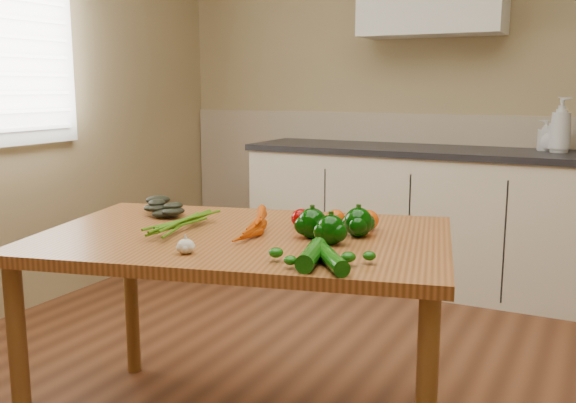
# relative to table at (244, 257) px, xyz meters

# --- Properties ---
(room) EXTENTS (4.04, 5.04, 2.64)m
(room) POSITION_rel_table_xyz_m (0.16, 0.10, 0.56)
(room) COLOR brown
(room) RESTS_ON ground
(counter_run) EXTENTS (2.84, 0.64, 1.14)m
(counter_run) POSITION_rel_table_xyz_m (0.37, 2.12, -0.23)
(counter_run) COLOR beige
(counter_run) RESTS_ON ground
(window_blinds) EXTENTS (0.08, 0.98, 1.18)m
(window_blinds) POSITION_rel_table_xyz_m (-1.80, 0.53, 0.87)
(window_blinds) COLOR silver
(window_blinds) RESTS_ON room
(table) EXTENTS (1.62, 1.24, 0.77)m
(table) POSITION_rel_table_xyz_m (0.00, 0.00, 0.00)
(table) COLOR #A45F2F
(table) RESTS_ON ground
(soap_bottle_a) EXTENTS (0.17, 0.17, 0.32)m
(soap_bottle_a) POSITION_rel_table_xyz_m (0.87, 2.17, 0.38)
(soap_bottle_a) COLOR silver
(soap_bottle_a) RESTS_ON counter_run
(soap_bottle_b) EXTENTS (0.10, 0.10, 0.19)m
(soap_bottle_b) POSITION_rel_table_xyz_m (0.78, 2.26, 0.31)
(soap_bottle_b) COLOR silver
(soap_bottle_b) RESTS_ON counter_run
(soap_bottle_c) EXTENTS (0.18, 0.18, 0.17)m
(soap_bottle_c) POSITION_rel_table_xyz_m (0.81, 2.25, 0.30)
(soap_bottle_c) COLOR silver
(soap_bottle_c) RESTS_ON counter_run
(carrot_bunch) EXTENTS (0.31, 0.26, 0.07)m
(carrot_bunch) POSITION_rel_table_xyz_m (-0.04, -0.01, 0.12)
(carrot_bunch) COLOR #C44604
(carrot_bunch) RESTS_ON table
(leafy_greens) EXTENTS (0.21, 0.18, 0.10)m
(leafy_greens) POSITION_rel_table_xyz_m (-0.45, 0.13, 0.14)
(leafy_greens) COLOR black
(leafy_greens) RESTS_ON table
(garlic_bulb) EXTENTS (0.06, 0.06, 0.05)m
(garlic_bulb) POSITION_rel_table_xyz_m (-0.02, -0.32, 0.11)
(garlic_bulb) COLOR silver
(garlic_bulb) RESTS_ON table
(pepper_a) EXTENTS (0.10, 0.10, 0.10)m
(pepper_a) POSITION_rel_table_xyz_m (0.24, 0.05, 0.14)
(pepper_a) COLOR #033002
(pepper_a) RESTS_ON table
(pepper_b) EXTENTS (0.10, 0.10, 0.10)m
(pepper_b) POSITION_rel_table_xyz_m (0.38, 0.14, 0.14)
(pepper_b) COLOR #033002
(pepper_b) RESTS_ON table
(pepper_c) EXTENTS (0.10, 0.10, 0.10)m
(pepper_c) POSITION_rel_table_xyz_m (0.34, 0.00, 0.13)
(pepper_c) COLOR #033002
(pepper_c) RESTS_ON table
(tomato_a) EXTENTS (0.08, 0.08, 0.07)m
(tomato_a) POSITION_rel_table_xyz_m (0.14, 0.18, 0.12)
(tomato_a) COLOR #860202
(tomato_a) RESTS_ON table
(tomato_b) EXTENTS (0.07, 0.07, 0.06)m
(tomato_b) POSITION_rel_table_xyz_m (0.24, 0.26, 0.12)
(tomato_b) COLOR #CF4705
(tomato_b) RESTS_ON table
(tomato_c) EXTENTS (0.08, 0.08, 0.07)m
(tomato_c) POSITION_rel_table_xyz_m (0.37, 0.26, 0.12)
(tomato_c) COLOR #CF4705
(tomato_c) RESTS_ON table
(zucchini_a) EXTENTS (0.19, 0.22, 0.05)m
(zucchini_a) POSITION_rel_table_xyz_m (0.44, -0.25, 0.11)
(zucchini_a) COLOR #0B4907
(zucchini_a) RESTS_ON table
(zucchini_b) EXTENTS (0.10, 0.22, 0.06)m
(zucchini_b) POSITION_rel_table_xyz_m (0.38, -0.25, 0.11)
(zucchini_b) COLOR #0B4907
(zucchini_b) RESTS_ON table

